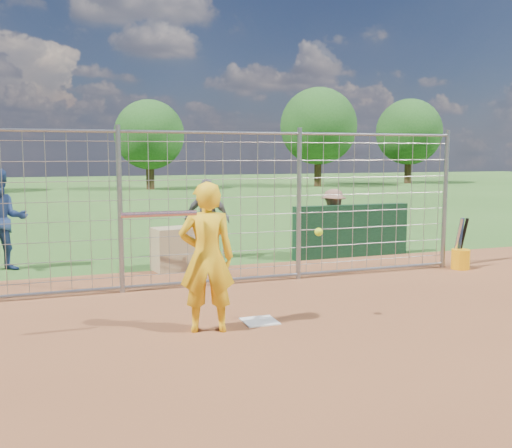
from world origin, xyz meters
name	(u,v)px	position (x,y,z in m)	size (l,w,h in m)	color
ground	(255,318)	(0.00, 0.00, 0.00)	(100.00, 100.00, 0.00)	#2D591E
infield_dirt	(373,415)	(0.00, -3.00, 0.01)	(18.00, 18.00, 0.00)	brown
home_plate	(260,321)	(0.00, -0.20, 0.01)	(0.43, 0.43, 0.02)	silver
dugout_wall	(351,231)	(3.40, 3.60, 0.55)	(2.60, 0.20, 1.10)	#11381E
batter	(207,257)	(-0.73, -0.34, 0.92)	(0.67, 0.44, 1.84)	yellow
bystander_a	(1,220)	(-3.39, 4.42, 0.95)	(0.92, 0.72, 1.90)	navy
bystander_b	(207,219)	(0.47, 4.36, 0.83)	(0.97, 0.40, 1.66)	#5F5E63
bystander_c	(333,223)	(3.09, 3.81, 0.71)	(0.92, 0.53, 1.43)	#855C48
equipment_bin	(175,249)	(-0.37, 3.46, 0.40)	(0.80, 0.55, 0.80)	tan
equipment_in_play	(201,219)	(-0.84, -0.51, 1.41)	(2.47, 0.11, 0.38)	silver
bucket_with_bats	(460,256)	(4.71, 1.76, 0.25)	(0.34, 0.34, 0.97)	#FFA60D
backstop_fence	(214,210)	(0.00, 2.00, 1.26)	(9.08, 0.08, 2.60)	gray
tree_line	(151,128)	(3.13, 28.13, 3.71)	(44.66, 6.72, 6.48)	#3F2B19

